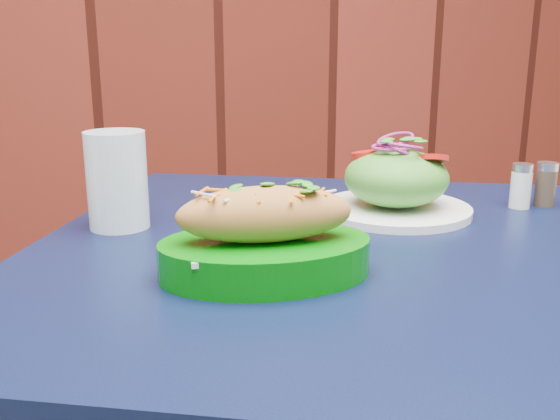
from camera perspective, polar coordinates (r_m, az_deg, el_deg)
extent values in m
cube|color=black|center=(0.81, 6.05, -4.09)|extent=(1.05, 1.05, 0.03)
cylinder|color=black|center=(1.32, -8.68, -14.20)|extent=(0.04, 0.04, 0.72)
cylinder|color=black|center=(1.31, 21.45, -15.48)|extent=(0.04, 0.04, 0.72)
cube|color=white|center=(0.68, -1.36, -3.10)|extent=(0.18, 0.10, 0.01)
ellipsoid|color=#BE7B3C|center=(0.67, -1.38, -0.37)|extent=(0.20, 0.09, 0.06)
cylinder|color=white|center=(0.96, 10.44, 0.06)|extent=(0.23, 0.23, 0.01)
ellipsoid|color=#4C992D|center=(0.95, 10.57, 2.91)|extent=(0.16, 0.16, 0.09)
cylinder|color=#B8160D|center=(0.93, 13.81, 4.90)|extent=(0.05, 0.05, 0.01)
cylinder|color=#B8160D|center=(0.96, 7.91, 5.41)|extent=(0.05, 0.05, 0.01)
cylinder|color=#B8160D|center=(0.98, 9.53, 5.62)|extent=(0.05, 0.05, 0.01)
torus|color=#9C227A|center=(0.94, 10.71, 5.76)|extent=(0.06, 0.06, 0.01)
torus|color=#9C227A|center=(0.94, 10.72, 6.00)|extent=(0.06, 0.06, 0.01)
torus|color=#9C227A|center=(0.94, 10.74, 6.24)|extent=(0.06, 0.06, 0.01)
torus|color=#9C227A|center=(0.94, 10.75, 6.48)|extent=(0.06, 0.06, 0.01)
cylinder|color=silver|center=(0.89, -14.67, 2.66)|extent=(0.08, 0.08, 0.13)
cylinder|color=white|center=(1.04, 21.14, 1.75)|extent=(0.03, 0.03, 0.06)
cylinder|color=silver|center=(1.03, 21.32, 3.63)|extent=(0.03, 0.03, 0.01)
cylinder|color=#3F3326|center=(1.07, 23.10, 1.86)|extent=(0.03, 0.03, 0.06)
cylinder|color=silver|center=(1.06, 23.30, 3.70)|extent=(0.03, 0.03, 0.01)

